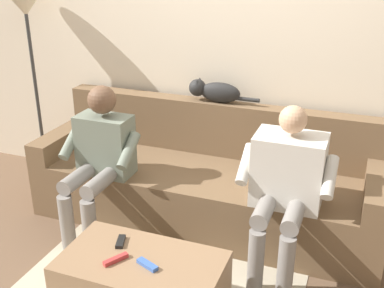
% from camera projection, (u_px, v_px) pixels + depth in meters
% --- Properties ---
extents(ground_plane, '(8.00, 8.00, 0.00)m').
position_uv_depth(ground_plane, '(170.00, 270.00, 3.12)').
color(ground_plane, brown).
extents(back_wall, '(5.76, 0.06, 2.73)m').
position_uv_depth(back_wall, '(228.00, 33.00, 3.61)').
color(back_wall, beige).
rests_on(back_wall, ground).
extents(couch, '(2.59, 0.83, 0.86)m').
position_uv_depth(couch, '(207.00, 183.00, 3.63)').
color(couch, brown).
rests_on(couch, ground).
extents(coffee_table, '(0.92, 0.52, 0.36)m').
position_uv_depth(coffee_table, '(142.00, 286.00, 2.71)').
color(coffee_table, '#8C6B4C').
rests_on(coffee_table, ground).
extents(person_left_seated, '(0.59, 0.61, 1.09)m').
position_uv_depth(person_left_seated, '(286.00, 180.00, 2.96)').
color(person_left_seated, beige).
rests_on(person_left_seated, ground).
extents(person_right_seated, '(0.54, 0.58, 1.09)m').
position_uv_depth(person_right_seated, '(99.00, 154.00, 3.34)').
color(person_right_seated, slate).
rests_on(person_right_seated, ground).
extents(cat_on_backrest, '(0.56, 0.13, 0.17)m').
position_uv_depth(cat_on_backrest, '(214.00, 91.00, 3.64)').
color(cat_on_backrest, black).
rests_on(cat_on_backrest, couch).
extents(remote_black, '(0.08, 0.13, 0.02)m').
position_uv_depth(remote_black, '(121.00, 242.00, 2.78)').
color(remote_black, black).
rests_on(remote_black, coffee_table).
extents(remote_red, '(0.10, 0.14, 0.03)m').
position_uv_depth(remote_red, '(116.00, 259.00, 2.62)').
color(remote_red, '#B73333').
rests_on(remote_red, coffee_table).
extents(remote_blue, '(0.14, 0.09, 0.02)m').
position_uv_depth(remote_blue, '(147.00, 265.00, 2.58)').
color(remote_blue, '#3860B7').
rests_on(remote_blue, coffee_table).
extents(floor_lamp, '(0.33, 0.33, 1.66)m').
position_uv_depth(floor_lamp, '(26.00, 16.00, 3.90)').
color(floor_lamp, '#2D2D2D').
rests_on(floor_lamp, ground).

